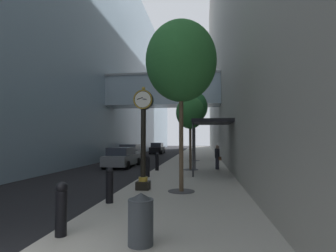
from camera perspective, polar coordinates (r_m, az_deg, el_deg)
ground_plane at (r=30.88m, az=1.09°, el=-6.99°), size 110.00×110.00×0.00m
sidewalk_right at (r=33.68m, az=6.12°, el=-6.50°), size 5.22×80.00×0.14m
building_block_left at (r=37.91m, az=-15.46°, el=12.94°), size 21.01×80.00×25.02m
building_block_right at (r=37.55m, az=17.74°, el=21.91°), size 9.00×80.00×35.74m
street_clock at (r=11.43m, az=-5.32°, el=-1.44°), size 0.84×0.55×4.40m
bollard_nearest at (r=6.62m, az=-21.91°, el=-15.90°), size 0.26×0.26×1.20m
bollard_second at (r=9.37m, az=-12.41°, el=-12.07°), size 0.26×0.26×1.20m
bollard_fourth at (r=15.24m, az=-4.40°, el=-8.48°), size 0.26×0.26×1.20m
bollard_fifth at (r=18.25m, az=-2.37°, el=-7.54°), size 0.26×0.26×1.20m
street_tree_near at (r=11.45m, az=2.81°, el=13.61°), size 2.96×2.96×7.10m
street_tree_mid_near at (r=18.70m, az=4.78°, el=2.80°), size 1.99×1.99×5.14m
street_tree_mid_far at (r=26.44m, az=5.59°, el=4.05°), size 2.68×2.68×6.84m
trash_bin at (r=5.76m, az=-5.87°, el=-19.04°), size 0.53×0.53×1.05m
pedestrian_walking at (r=19.18m, az=10.51°, el=-6.45°), size 0.52×0.47×1.70m
storefront_awning at (r=16.80m, az=9.24°, el=0.67°), size 2.40×3.60×3.30m
car_silver_near at (r=27.70m, az=-8.01°, el=-5.73°), size 2.16×4.54×1.72m
car_grey_mid at (r=21.96m, az=-9.84°, el=-6.65°), size 2.12×4.71×1.59m
car_black_far at (r=40.33m, az=-2.32°, el=-4.83°), size 1.97×4.22×1.69m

